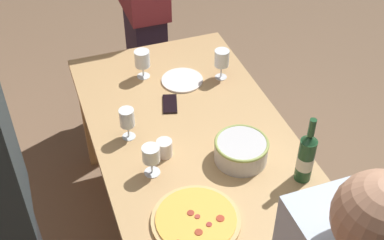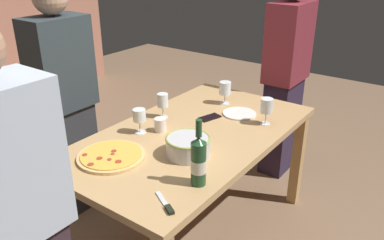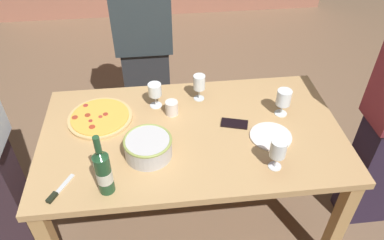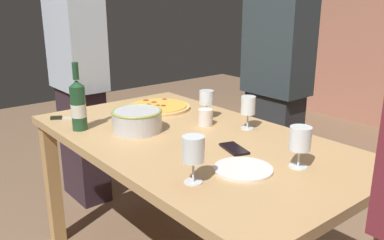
% 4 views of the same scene
% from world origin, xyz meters
% --- Properties ---
extents(ground_plane, '(8.00, 8.00, 0.00)m').
position_xyz_m(ground_plane, '(0.00, 0.00, 0.00)').
color(ground_plane, '#7D6047').
extents(dining_table, '(1.60, 0.90, 0.75)m').
position_xyz_m(dining_table, '(0.00, 0.00, 0.66)').
color(dining_table, tan).
rests_on(dining_table, ground).
extents(pizza, '(0.35, 0.35, 0.03)m').
position_xyz_m(pizza, '(-0.49, 0.16, 0.76)').
color(pizza, '#DCB271').
rests_on(pizza, dining_table).
extents(serving_bowl, '(0.24, 0.24, 0.10)m').
position_xyz_m(serving_bowl, '(-0.23, -0.14, 0.81)').
color(serving_bowl, silver).
rests_on(serving_bowl, dining_table).
extents(wine_bottle, '(0.07, 0.07, 0.32)m').
position_xyz_m(wine_bottle, '(-0.42, -0.35, 0.87)').
color(wine_bottle, '#1F4829').
rests_on(wine_bottle, dining_table).
extents(wine_glass_near_pizza, '(0.08, 0.08, 0.15)m').
position_xyz_m(wine_glass_near_pizza, '(-0.18, 0.25, 0.85)').
color(wine_glass_near_pizza, white).
rests_on(wine_glass_near_pizza, dining_table).
extents(wine_glass_by_bottle, '(0.07, 0.07, 0.16)m').
position_xyz_m(wine_glass_by_bottle, '(0.07, 0.28, 0.86)').
color(wine_glass_by_bottle, white).
rests_on(wine_glass_by_bottle, dining_table).
extents(wine_glass_far_left, '(0.08, 0.08, 0.17)m').
position_xyz_m(wine_glass_far_left, '(0.37, -0.29, 0.86)').
color(wine_glass_far_left, white).
rests_on(wine_glass_far_left, dining_table).
extents(wine_glass_far_right, '(0.08, 0.08, 0.16)m').
position_xyz_m(wine_glass_far_right, '(0.51, 0.09, 0.86)').
color(wine_glass_far_right, white).
rests_on(wine_glass_far_right, dining_table).
extents(cup_amber, '(0.07, 0.07, 0.08)m').
position_xyz_m(cup_amber, '(-0.09, 0.16, 0.79)').
color(cup_amber, silver).
rests_on(cup_amber, dining_table).
extents(side_plate, '(0.22, 0.22, 0.01)m').
position_xyz_m(side_plate, '(0.40, -0.09, 0.76)').
color(side_plate, white).
rests_on(side_plate, dining_table).
extents(cell_phone, '(0.16, 0.11, 0.01)m').
position_xyz_m(cell_phone, '(0.24, 0.03, 0.76)').
color(cell_phone, black).
rests_on(cell_phone, dining_table).
extents(pizza_knife, '(0.11, 0.17, 0.02)m').
position_xyz_m(pizza_knife, '(-0.65, -0.34, 0.76)').
color(pizza_knife, silver).
rests_on(pizza_knife, dining_table).
extents(person_host, '(0.40, 0.24, 1.61)m').
position_xyz_m(person_host, '(1.13, -0.09, 0.82)').
color(person_host, '#2B2036').
rests_on(person_host, ground).
extents(person_guest_right, '(0.39, 0.24, 1.59)m').
position_xyz_m(person_guest_right, '(-0.24, 0.87, 0.81)').
color(person_guest_right, '#2B2D31').
rests_on(person_guest_right, ground).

